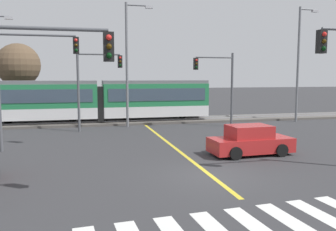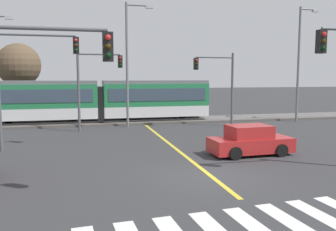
% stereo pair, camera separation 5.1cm
% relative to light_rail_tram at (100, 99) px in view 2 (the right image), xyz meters
% --- Properties ---
extents(ground_plane, '(200.00, 200.00, 0.00)m').
position_rel_light_rail_tram_xyz_m(ground_plane, '(3.52, -17.27, -2.05)').
color(ground_plane, '#333335').
extents(track_bed, '(120.00, 4.00, 0.18)m').
position_rel_light_rail_tram_xyz_m(track_bed, '(3.52, 0.01, -1.96)').
color(track_bed, '#56514C').
rests_on(track_bed, ground).
extents(rail_near, '(120.00, 0.08, 0.10)m').
position_rel_light_rail_tram_xyz_m(rail_near, '(3.52, -0.71, -1.82)').
color(rail_near, '#939399').
rests_on(rail_near, track_bed).
extents(rail_far, '(120.00, 0.08, 0.10)m').
position_rel_light_rail_tram_xyz_m(rail_far, '(3.52, 0.73, -1.82)').
color(rail_far, '#939399').
rests_on(rail_far, track_bed).
extents(light_rail_tram, '(18.50, 2.64, 3.43)m').
position_rel_light_rail_tram_xyz_m(light_rail_tram, '(0.00, 0.00, 0.00)').
color(light_rail_tram, silver).
rests_on(light_rail_tram, track_bed).
extents(crosswalk_stripe_4, '(0.76, 2.83, 0.01)m').
position_rel_light_rail_tram_xyz_m(crosswalk_stripe_4, '(2.97, -22.11, -2.04)').
color(crosswalk_stripe_4, silver).
rests_on(crosswalk_stripe_4, ground).
extents(crosswalk_stripe_5, '(0.76, 2.83, 0.01)m').
position_rel_light_rail_tram_xyz_m(crosswalk_stripe_5, '(4.07, -22.03, -2.04)').
color(crosswalk_stripe_5, silver).
rests_on(crosswalk_stripe_5, ground).
extents(crosswalk_stripe_6, '(0.76, 2.83, 0.01)m').
position_rel_light_rail_tram_xyz_m(crosswalk_stripe_6, '(5.17, -21.95, -2.04)').
color(crosswalk_stripe_6, silver).
rests_on(crosswalk_stripe_6, ground).
extents(lane_centre_line, '(0.20, 18.07, 0.01)m').
position_rel_light_rail_tram_xyz_m(lane_centre_line, '(3.52, -11.03, -2.05)').
color(lane_centre_line, gold).
rests_on(lane_centre_line, ground).
extents(sedan_crossing, '(4.27, 2.05, 1.52)m').
position_rel_light_rail_tram_xyz_m(sedan_crossing, '(6.82, -14.05, -1.35)').
color(sedan_crossing, '#B22323').
rests_on(sedan_crossing, ground).
extents(traffic_light_mid_left, '(4.25, 0.38, 6.53)m').
position_rel_light_rail_tram_xyz_m(traffic_light_mid_left, '(-4.31, -10.22, 2.30)').
color(traffic_light_mid_left, '#515459').
rests_on(traffic_light_mid_left, ground).
extents(traffic_light_far_left, '(3.25, 0.38, 5.83)m').
position_rel_light_rail_tram_xyz_m(traffic_light_far_left, '(-0.60, -4.15, 1.84)').
color(traffic_light_far_left, '#515459').
rests_on(traffic_light_far_left, ground).
extents(traffic_light_far_right, '(3.25, 0.38, 5.77)m').
position_rel_light_rail_tram_xyz_m(traffic_light_far_right, '(8.94, -4.37, 1.77)').
color(traffic_light_far_right, '#515459').
rests_on(traffic_light_far_right, ground).
extents(traffic_light_near_left, '(3.75, 0.38, 5.92)m').
position_rel_light_rail_tram_xyz_m(traffic_light_near_left, '(-2.84, -19.14, 1.83)').
color(traffic_light_near_left, '#515459').
rests_on(traffic_light_near_left, ground).
extents(street_lamp_centre, '(2.16, 0.28, 9.57)m').
position_rel_light_rail_tram_xyz_m(street_lamp_centre, '(2.17, -2.64, 3.32)').
color(street_lamp_centre, slate).
rests_on(street_lamp_centre, ground).
extents(street_lamp_east, '(1.82, 0.28, 9.84)m').
position_rel_light_rail_tram_xyz_m(street_lamp_east, '(16.94, -2.87, 3.42)').
color(street_lamp_east, slate).
rests_on(street_lamp_east, ground).
extents(bare_tree_far_west, '(3.99, 3.99, 6.98)m').
position_rel_light_rail_tram_xyz_m(bare_tree_far_west, '(-7.10, 5.09, 2.92)').
color(bare_tree_far_west, brown).
rests_on(bare_tree_far_west, ground).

